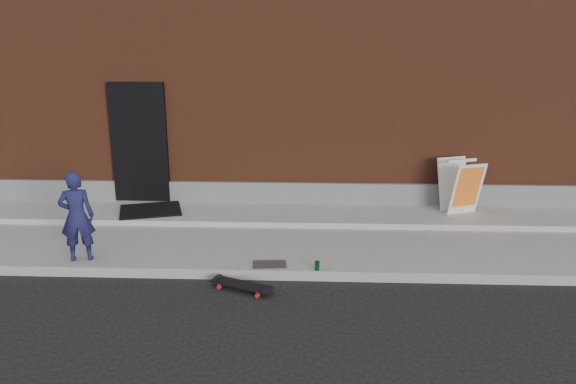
{
  "coord_description": "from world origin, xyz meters",
  "views": [
    {
      "loc": [
        0.63,
        -7.3,
        3.39
      ],
      "look_at": [
        0.28,
        0.8,
        1.08
      ],
      "focal_mm": 35.0,
      "sensor_mm": 36.0,
      "label": 1
    }
  ],
  "objects_px": {
    "pizza_sign": "(461,186)",
    "soda_can": "(317,266)",
    "child": "(77,216)",
    "skateboard": "(241,285)"
  },
  "relations": [
    {
      "from": "soda_can",
      "to": "child",
      "type": "bearing_deg",
      "value": 176.04
    },
    {
      "from": "child",
      "to": "pizza_sign",
      "type": "relative_size",
      "value": 1.38
    },
    {
      "from": "pizza_sign",
      "to": "soda_can",
      "type": "xyz_separation_m",
      "value": [
        -2.59,
        -2.49,
        -0.52
      ]
    },
    {
      "from": "skateboard",
      "to": "soda_can",
      "type": "relative_size",
      "value": 6.65
    },
    {
      "from": "pizza_sign",
      "to": "soda_can",
      "type": "relative_size",
      "value": 7.33
    },
    {
      "from": "child",
      "to": "soda_can",
      "type": "distance_m",
      "value": 3.55
    },
    {
      "from": "skateboard",
      "to": "pizza_sign",
      "type": "relative_size",
      "value": 0.91
    },
    {
      "from": "pizza_sign",
      "to": "soda_can",
      "type": "bearing_deg",
      "value": -136.06
    },
    {
      "from": "skateboard",
      "to": "pizza_sign",
      "type": "xyz_separation_m",
      "value": [
        3.62,
        2.88,
        0.66
      ]
    },
    {
      "from": "child",
      "to": "pizza_sign",
      "type": "xyz_separation_m",
      "value": [
        6.08,
        2.25,
        -0.08
      ]
    }
  ]
}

